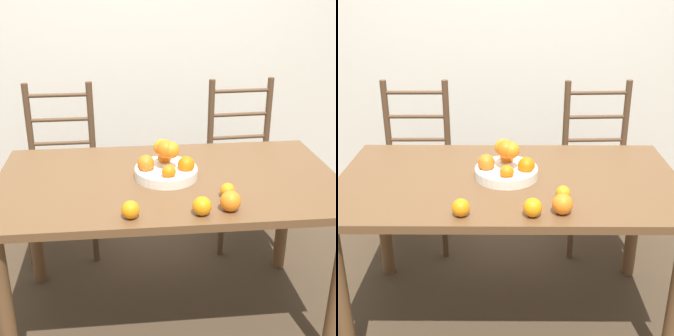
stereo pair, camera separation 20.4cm
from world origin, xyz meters
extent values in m
plane|color=#423323|center=(0.00, 0.00, 0.00)|extent=(12.00, 12.00, 0.00)
cube|color=silver|center=(0.00, 1.49, 1.30)|extent=(8.00, 0.06, 2.60)
cube|color=brown|center=(0.00, 0.00, 0.76)|extent=(1.57, 0.88, 0.03)
cylinder|color=brown|center=(-0.70, -0.36, 0.37)|extent=(0.07, 0.07, 0.74)
cylinder|color=brown|center=(-0.70, 0.36, 0.37)|extent=(0.07, 0.07, 0.74)
cylinder|color=brown|center=(0.70, 0.36, 0.37)|extent=(0.07, 0.07, 0.74)
cylinder|color=silver|center=(-0.01, 0.01, 0.79)|extent=(0.29, 0.29, 0.04)
torus|color=silver|center=(-0.01, 0.01, 0.81)|extent=(0.29, 0.29, 0.02)
sphere|color=orange|center=(0.08, 0.00, 0.84)|extent=(0.08, 0.08, 0.08)
sphere|color=orange|center=(-0.01, 0.10, 0.84)|extent=(0.07, 0.07, 0.07)
sphere|color=orange|center=(-0.10, 0.02, 0.84)|extent=(0.08, 0.08, 0.08)
sphere|color=orange|center=(-0.01, -0.08, 0.84)|extent=(0.06, 0.06, 0.06)
sphere|color=orange|center=(0.01, 0.01, 0.91)|extent=(0.08, 0.08, 0.08)
sphere|color=orange|center=(-0.03, 0.04, 0.91)|extent=(0.08, 0.08, 0.08)
sphere|color=orange|center=(-0.01, 0.01, 0.91)|extent=(0.08, 0.08, 0.08)
sphere|color=orange|center=(0.21, -0.34, 0.81)|extent=(0.08, 0.08, 0.08)
sphere|color=orange|center=(-0.18, -0.36, 0.81)|extent=(0.07, 0.07, 0.07)
sphere|color=orange|center=(0.09, -0.36, 0.81)|extent=(0.08, 0.08, 0.08)
sphere|color=orange|center=(0.22, -0.22, 0.80)|extent=(0.06, 0.06, 0.06)
cylinder|color=#513823|center=(-0.77, 0.53, 0.24)|extent=(0.04, 0.04, 0.48)
cylinder|color=#513823|center=(-0.39, 0.53, 0.24)|extent=(0.04, 0.04, 0.48)
cylinder|color=#513823|center=(-0.77, 0.89, 0.51)|extent=(0.04, 0.04, 1.03)
cylinder|color=#513823|center=(-0.39, 0.89, 0.51)|extent=(0.04, 0.04, 1.03)
cube|color=#513823|center=(-0.58, 0.71, 0.50)|extent=(0.42, 0.40, 0.04)
cylinder|color=#513823|center=(-0.58, 0.89, 0.64)|extent=(0.38, 0.03, 0.02)
cylinder|color=#513823|center=(-0.58, 0.89, 0.80)|extent=(0.38, 0.03, 0.02)
cylinder|color=#513823|center=(-0.58, 0.89, 0.95)|extent=(0.38, 0.03, 0.02)
cylinder|color=#513823|center=(0.38, 0.52, 0.24)|extent=(0.04, 0.04, 0.48)
cylinder|color=#513823|center=(0.76, 0.54, 0.24)|extent=(0.04, 0.04, 0.48)
cylinder|color=#513823|center=(0.36, 0.88, 0.51)|extent=(0.04, 0.04, 1.03)
cylinder|color=#513823|center=(0.74, 0.90, 0.51)|extent=(0.04, 0.04, 1.03)
cube|color=#513823|center=(0.56, 0.71, 0.50)|extent=(0.44, 0.42, 0.04)
cylinder|color=#513823|center=(0.55, 0.89, 0.64)|extent=(0.38, 0.04, 0.02)
cylinder|color=#513823|center=(0.55, 0.89, 0.80)|extent=(0.38, 0.04, 0.02)
cylinder|color=#513823|center=(0.55, 0.89, 0.95)|extent=(0.38, 0.04, 0.02)
camera|label=1|loc=(-0.20, -1.94, 1.65)|focal=50.00mm
camera|label=2|loc=(0.00, -1.95, 1.65)|focal=50.00mm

